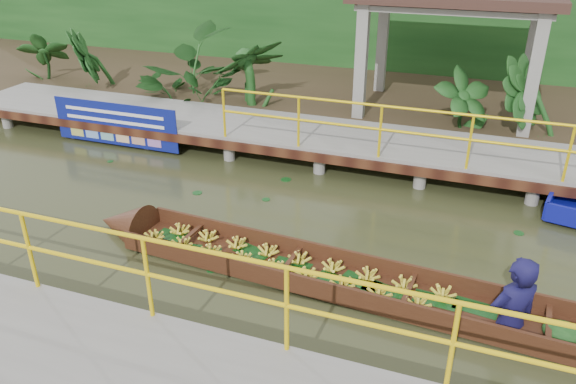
% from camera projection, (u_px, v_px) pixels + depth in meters
% --- Properties ---
extents(ground, '(80.00, 80.00, 0.00)m').
position_uv_depth(ground, '(215.00, 226.00, 9.38)').
color(ground, '#30351A').
rests_on(ground, ground).
extents(land_strip, '(30.00, 8.00, 0.45)m').
position_uv_depth(land_strip, '(336.00, 94.00, 15.61)').
color(land_strip, '#342A1A').
rests_on(land_strip, ground).
extents(far_dock, '(16.00, 2.06, 1.66)m').
position_uv_depth(far_dock, '(286.00, 133.00, 12.06)').
color(far_dock, gray).
rests_on(far_dock, ground).
extents(pavilion, '(4.40, 3.00, 3.00)m').
position_uv_depth(pavilion, '(455.00, 8.00, 12.54)').
color(pavilion, gray).
rests_on(pavilion, ground).
extents(foliage_backdrop, '(30.00, 0.80, 4.00)m').
position_uv_depth(foliage_backdrop, '(360.00, 15.00, 16.94)').
color(foliage_backdrop, '#133C13').
rests_on(foliage_backdrop, ground).
extents(vendor_boat, '(8.58, 1.40, 2.29)m').
position_uv_depth(vendor_boat, '(383.00, 275.00, 7.52)').
color(vendor_boat, '#361B0E').
rests_on(vendor_boat, ground).
extents(blue_banner, '(3.09, 0.04, 0.97)m').
position_uv_depth(blue_banner, '(115.00, 124.00, 12.34)').
color(blue_banner, navy).
rests_on(blue_banner, ground).
extents(tropical_plants, '(14.07, 1.07, 1.34)m').
position_uv_depth(tropical_plants, '(245.00, 76.00, 13.90)').
color(tropical_plants, '#133C13').
rests_on(tropical_plants, ground).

